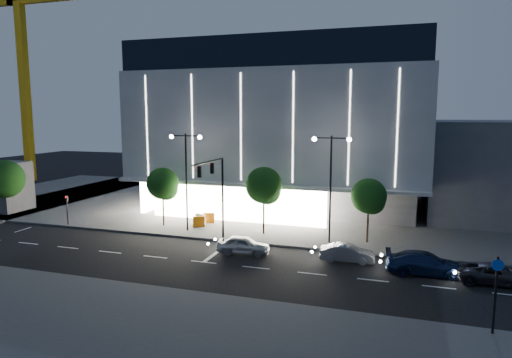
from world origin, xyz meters
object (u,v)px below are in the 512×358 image
at_px(tree_left, 163,185).
at_px(barrier_a, 199,222).
at_px(car_lead, 243,245).
at_px(ped_signal_far, 67,207).
at_px(street_lamp_east, 331,173).
at_px(barrier_d, 200,219).
at_px(cycle_sign_pole, 496,291).
at_px(barrier_c, 209,218).
at_px(tree_right, 369,198).
at_px(tree_mid, 264,187).
at_px(car_fourth, 495,274).
at_px(tower_crane, 28,51).
at_px(car_second, 347,253).
at_px(traffic_mast, 216,184).
at_px(car_third, 425,263).
at_px(street_lamp_west, 186,167).

distance_m(tree_left, barrier_a, 4.84).
bearing_deg(car_lead, ped_signal_far, 76.23).
height_order(street_lamp_east, barrier_d, street_lamp_east).
distance_m(cycle_sign_pole, barrier_c, 27.92).
bearing_deg(tree_right, tree_left, 180.00).
bearing_deg(car_lead, tree_left, 56.12).
xyz_separation_m(street_lamp_east, tree_mid, (-5.97, 1.02, -1.62)).
bearing_deg(cycle_sign_pole, barrier_a, 146.29).
bearing_deg(car_fourth, tower_crane, 64.75).
bearing_deg(car_fourth, barrier_c, 68.00).
relative_size(tree_mid, barrier_d, 5.59).
xyz_separation_m(tree_mid, tree_right, (9.00, -0.00, -0.45)).
bearing_deg(barrier_d, car_second, -5.56).
relative_size(tower_crane, barrier_d, 29.09).
bearing_deg(tower_crane, traffic_mast, -30.47).
bearing_deg(car_third, barrier_a, 67.73).
bearing_deg(cycle_sign_pole, tree_mid, 137.71).
bearing_deg(tree_right, car_fourth, -38.84).
height_order(street_lamp_west, barrier_a, street_lamp_west).
height_order(ped_signal_far, car_third, ped_signal_far).
bearing_deg(barrier_c, street_lamp_east, -32.46).
bearing_deg(tree_mid, street_lamp_east, -9.69).
distance_m(tree_mid, barrier_c, 7.63).
relative_size(traffic_mast, tree_left, 1.24).
relative_size(tree_mid, tree_right, 1.12).
distance_m(car_second, barrier_a, 15.62).
relative_size(car_lead, barrier_a, 3.70).
distance_m(tower_crane, tree_left, 43.96).
distance_m(tower_crane, barrier_a, 47.80).
height_order(tree_mid, car_third, tree_mid).
relative_size(ped_signal_far, car_fourth, 0.67).
distance_m(ped_signal_far, barrier_d, 12.85).
bearing_deg(car_third, street_lamp_west, 72.11).
relative_size(tree_mid, barrier_c, 5.59).
height_order(tree_mid, car_lead, tree_mid).
height_order(traffic_mast, ped_signal_far, traffic_mast).
distance_m(car_third, barrier_d, 21.60).
xyz_separation_m(barrier_a, barrier_c, (0.28, 1.70, 0.00)).
height_order(traffic_mast, street_lamp_east, street_lamp_east).
relative_size(ped_signal_far, car_lead, 0.74).
height_order(cycle_sign_pole, tree_right, tree_right).
xyz_separation_m(street_lamp_west, car_third, (20.27, -5.25, -5.20)).
height_order(tower_crane, car_third, tower_crane).
bearing_deg(car_fourth, tree_mid, 67.53).
height_order(tree_left, barrier_d, tree_left).
relative_size(street_lamp_west, car_lead, 2.21).
height_order(street_lamp_west, tree_left, street_lamp_west).
bearing_deg(street_lamp_east, cycle_sign_pole, -53.49).
distance_m(street_lamp_west, car_fourth, 25.61).
xyz_separation_m(ped_signal_far, barrier_d, (12.13, 4.05, -1.24)).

